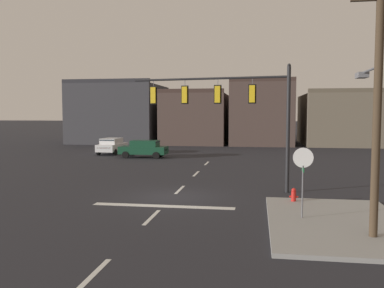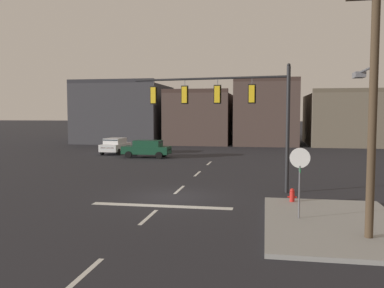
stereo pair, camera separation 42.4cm
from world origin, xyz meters
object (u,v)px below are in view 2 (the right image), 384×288
car_lot_middle (116,145)px  fire_hydrant (292,198)px  stop_sign (300,166)px  utility_pole (372,88)px  signal_mast_near_side (230,103)px  car_lot_nearside (147,148)px

car_lot_middle → fire_hydrant: 26.55m
stop_sign → utility_pole: 3.96m
signal_mast_near_side → fire_hydrant: 6.30m
car_lot_nearside → utility_pole: (14.19, -23.12, 4.06)m
signal_mast_near_side → fire_hydrant: bearing=-46.9°
stop_sign → car_lot_middle: 29.03m
signal_mast_near_side → car_lot_middle: bearing=126.6°
car_lot_middle → signal_mast_near_side: bearing=-53.4°
stop_sign → utility_pole: bearing=-44.4°
signal_mast_near_side → stop_sign: 7.51m
signal_mast_near_side → car_lot_nearside: signal_mast_near_side is taller
signal_mast_near_side → utility_pole: bearing=-57.9°
stop_sign → utility_pole: size_ratio=0.31×
stop_sign → fire_hydrant: bearing=91.3°
stop_sign → car_lot_nearside: 24.43m
stop_sign → utility_pole: (2.02, -1.98, 2.77)m
car_lot_nearside → fire_hydrant: car_lot_nearside is taller
signal_mast_near_side → utility_pole: utility_pole is taller
car_lot_nearside → fire_hydrant: bearing=-56.3°
signal_mast_near_side → stop_sign: (3.18, -6.31, -2.53)m
fire_hydrant → stop_sign: bearing=-88.7°
stop_sign → car_lot_middle: bearing=124.2°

